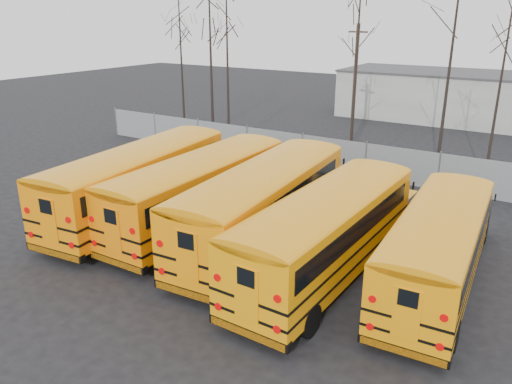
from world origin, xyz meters
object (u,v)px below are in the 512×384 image
Objects in this scene: bus_d at (330,226)px; utility_pole_left at (355,85)px; bus_e at (440,241)px; bus_b at (203,185)px; bus_c at (267,198)px; bus_a at (142,176)px.

utility_pole_left reaches higher than bus_d.
utility_pole_left is at bearing 116.78° from bus_e.
bus_b is 0.96× the size of bus_c.
utility_pole_left is at bearing 111.39° from bus_d.
bus_c is at bearing -2.15° from bus_b.
bus_d is at bearing -20.94° from bus_c.
bus_e is (6.56, 0.18, -0.25)m from bus_c.
bus_c is at bearing -66.11° from utility_pole_left.
bus_a is 1.48× the size of utility_pole_left.
bus_d is 1.09× the size of bus_e.
bus_b is 3.24m from bus_c.
bus_d is at bearing -8.76° from bus_a.
bus_c is (3.24, -0.08, 0.06)m from bus_b.
bus_b is at bearing 174.54° from bus_c.
bus_b reaches higher than bus_d.
bus_a is 1.00× the size of bus_c.
utility_pole_left reaches higher than bus_b.
bus_a reaches higher than bus_c.
utility_pole_left is (-6.60, 18.21, 2.35)m from bus_d.
bus_c is 3.29m from bus_d.
bus_e is at bearing -0.14° from bus_b.
bus_a is 18.10m from utility_pole_left.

